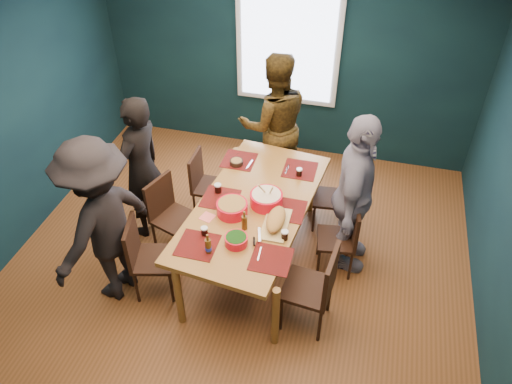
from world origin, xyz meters
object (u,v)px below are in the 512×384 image
person_back (274,124)px  cutting_board (276,221)px  person_right (354,196)px  dining_table (253,210)px  chair_left_near (144,253)px  person_far_left (141,169)px  bowl_salad (232,208)px  chair_right_mid (345,234)px  chair_right_near (318,284)px  chair_left_mid (168,210)px  chair_left_far (204,180)px  person_near_left (102,223)px  bowl_herbs (236,240)px  chair_right_far (337,193)px  bowl_dumpling (266,199)px

person_back → cutting_board: 1.69m
person_right → cutting_board: 0.86m
person_back → cutting_board: size_ratio=3.06×
dining_table → chair_left_near: size_ratio=2.46×
person_far_left → bowl_salad: person_far_left is taller
chair_left_near → person_back: bearing=53.7°
chair_right_mid → chair_right_near: chair_right_near is taller
person_back → chair_left_mid: bearing=35.2°
chair_left_far → chair_left_mid: chair_left_mid is taller
chair_left_near → cutting_board: 1.36m
chair_right_mid → person_near_left: 2.44m
chair_left_far → chair_left_near: (-0.18, -1.30, 0.03)m
bowl_herbs → chair_right_mid: bearing=36.4°
chair_left_mid → chair_right_near: (1.76, -0.66, 0.04)m
dining_table → bowl_herbs: (-0.01, -0.59, 0.13)m
chair_left_far → person_right: 1.85m
dining_table → person_far_left: size_ratio=1.29×
person_far_left → cutting_board: person_far_left is taller
person_back → chair_right_near: bearing=90.2°
chair_left_far → person_near_left: bearing=-110.7°
chair_left_far → person_back: size_ratio=0.47×
chair_left_near → chair_left_mid: bearing=77.6°
chair_left_mid → chair_right_far: bearing=43.5°
chair_left_mid → cutting_board: (1.26, -0.23, 0.35)m
person_near_left → cutting_board: bearing=124.0°
chair_left_far → chair_left_mid: size_ratio=0.94×
chair_left_far → chair_right_far: chair_left_far is taller
chair_right_far → cutting_board: bearing=-121.7°
chair_left_near → person_right: size_ratio=0.49×
chair_left_near → bowl_salad: bearing=18.3°
dining_table → chair_right_near: size_ratio=2.29×
chair_right_mid → cutting_board: 0.85m
person_near_left → bowl_salad: size_ratio=5.86×
chair_right_near → bowl_dumpling: (-0.67, 0.70, 0.32)m
person_far_left → chair_right_near: bearing=81.3°
chair_left_near → chair_right_far: bearing=26.1°
person_far_left → bowl_herbs: person_far_left is taller
person_right → bowl_herbs: bearing=130.9°
bowl_herbs → cutting_board: size_ratio=0.37×
bowl_dumpling → person_near_left: bearing=-151.1°
chair_left_near → chair_right_near: (1.74, 0.01, 0.04)m
chair_right_mid → person_far_left: (-2.29, 0.08, 0.36)m
person_right → bowl_herbs: person_right is taller
chair_right_far → bowl_dumpling: bearing=-137.0°
chair_right_mid → bowl_salad: bowl_salad is taller
chair_left_near → dining_table: bearing=21.5°
person_far_left → bowl_dumpling: bearing=97.0°
chair_left_near → chair_right_far: (1.74, 1.48, -0.05)m
chair_left_far → bowl_salad: (0.60, -0.80, 0.38)m
dining_table → bowl_dumpling: bearing=20.5°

